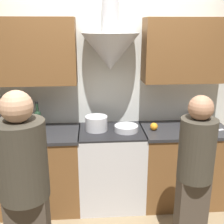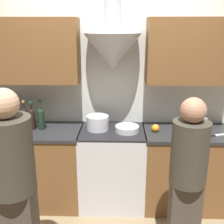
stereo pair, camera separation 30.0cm
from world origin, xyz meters
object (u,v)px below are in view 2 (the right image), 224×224
Objects in this scene: wine_bottle_3 at (1,117)px; person_foreground_left at (13,187)px; stock_pot at (98,123)px; saucepan at (199,122)px; stove_range at (112,167)px; mixing_bowl at (127,129)px; wine_bottle_7 at (32,118)px; wine_bottle_5 at (17,117)px; wine_bottle_8 at (41,117)px; person_foreground_right at (187,177)px; orange_fruit at (155,128)px; wine_bottle_4 at (9,119)px; wine_bottle_6 at (25,118)px.

person_foreground_left is at bearing -64.76° from wine_bottle_3.
stock_pot reaches higher than saucepan.
stove_range is 0.52m from mixing_bowl.
wine_bottle_7 is 1.93m from saucepan.
wine_bottle_7 is at bearing -1.11° from wine_bottle_5.
wine_bottle_8 is (0.27, -0.00, 0.00)m from wine_bottle_5.
stock_pot is 1.23m from person_foreground_right.
mixing_bowl is at bearing -3.02° from wine_bottle_8.
wine_bottle_8 reaches higher than saucepan.
stove_range is 3.50× the size of mixing_bowl.
wine_bottle_8 is at bearing 95.10° from person_foreground_left.
person_foreground_right is (1.73, -0.90, -0.21)m from wine_bottle_5.
wine_bottle_3 is 0.97× the size of wine_bottle_5.
orange_fruit is at bearing -4.93° from stock_pot.
stove_range is 10.77× the size of orange_fruit.
stock_pot is 1.28× the size of saucepan.
wine_bottle_7 is at bearing 178.61° from stove_range.
wine_bottle_7 is (0.26, 0.01, 0.01)m from wine_bottle_4.
mixing_bowl is at bearing -2.59° from wine_bottle_7.
person_foreground_right is (1.35, 0.29, -0.07)m from person_foreground_left.
person_foreground_left reaches higher than wine_bottle_5.
wine_bottle_5 is at bearing 8.07° from wine_bottle_3.
wine_bottle_5 is at bearing 152.48° from person_foreground_right.
wine_bottle_3 is 1.11× the size of wine_bottle_4.
wine_bottle_3 is 0.22× the size of person_foreground_right.
stove_range is 1.01m from wine_bottle_8.
wine_bottle_7 is at bearing 2.95° from wine_bottle_4.
wine_bottle_8 is 1.30m from orange_fruit.
wine_bottle_8 is at bearing -0.13° from wine_bottle_5.
wine_bottle_6 is 3.88× the size of orange_fruit.
wine_bottle_4 is 0.20× the size of person_foreground_right.
person_foreground_left is at bearing -114.04° from stock_pot.
wine_bottle_4 is 1.01m from stock_pot.
stock_pot is 0.15× the size of person_foreground_left.
wine_bottle_7 is (0.08, -0.00, -0.00)m from wine_bottle_6.
stove_range is 2.78× the size of wine_bottle_6.
person_foreground_left is at bearing -120.96° from stove_range.
stove_range is 2.87× the size of wine_bottle_7.
wine_bottle_6 is at bearing -176.11° from saucepan.
person_foreground_left is at bearing -127.21° from mixing_bowl.
wine_bottle_5 is 0.21× the size of person_foreground_left.
wine_bottle_5 is at bearing -179.63° from stock_pot.
person_foreground_left reaches higher than mixing_bowl.
saucepan is at bearing 3.89° from wine_bottle_6.
saucepan is (2.09, 0.14, -0.09)m from wine_bottle_5.
person_foreground_left reaches higher than person_foreground_right.
wine_bottle_7 is (0.34, 0.02, -0.01)m from wine_bottle_3.
wine_bottle_4 is 0.09m from wine_bottle_5.
wine_bottle_4 is 3.56× the size of orange_fruit.
person_foreground_left is at bearing -167.79° from person_foreground_right.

